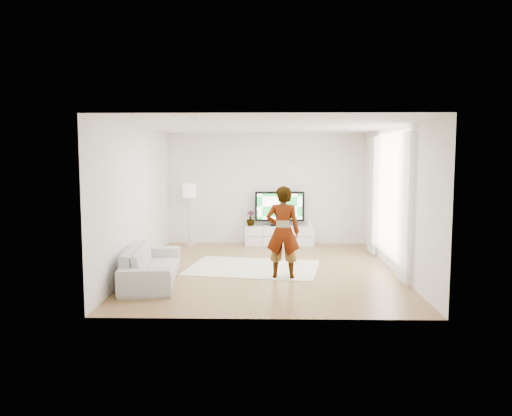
{
  "coord_description": "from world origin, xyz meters",
  "views": [
    {
      "loc": [
        0.02,
        -9.66,
        2.24
      ],
      "look_at": [
        -0.2,
        0.4,
        1.18
      ],
      "focal_mm": 35.0,
      "sensor_mm": 36.0,
      "label": 1
    }
  ],
  "objects_px": {
    "rug": "(253,267)",
    "sofa": "(151,264)",
    "floor_lamp": "(189,193)",
    "media_console": "(280,235)",
    "player": "(283,232)",
    "television": "(280,207)"
  },
  "relations": [
    {
      "from": "player",
      "to": "sofa",
      "type": "distance_m",
      "value": 2.42
    },
    {
      "from": "sofa",
      "to": "player",
      "type": "bearing_deg",
      "value": -87.9
    },
    {
      "from": "rug",
      "to": "floor_lamp",
      "type": "bearing_deg",
      "value": 123.23
    },
    {
      "from": "rug",
      "to": "media_console",
      "type": "bearing_deg",
      "value": 77.26
    },
    {
      "from": "media_console",
      "to": "sofa",
      "type": "xyz_separation_m",
      "value": [
        -2.37,
        -3.78,
        0.08
      ]
    },
    {
      "from": "television",
      "to": "rug",
      "type": "xyz_separation_m",
      "value": [
        -0.59,
        -2.65,
        -0.94
      ]
    },
    {
      "from": "floor_lamp",
      "to": "media_console",
      "type": "bearing_deg",
      "value": 1.89
    },
    {
      "from": "media_console",
      "to": "player",
      "type": "distance_m",
      "value": 3.49
    },
    {
      "from": "sofa",
      "to": "rug",
      "type": "bearing_deg",
      "value": -63.06
    },
    {
      "from": "player",
      "to": "rug",
      "type": "bearing_deg",
      "value": -50.66
    },
    {
      "from": "floor_lamp",
      "to": "rug",
      "type": "bearing_deg",
      "value": -56.77
    },
    {
      "from": "rug",
      "to": "floor_lamp",
      "type": "distance_m",
      "value": 3.31
    },
    {
      "from": "television",
      "to": "player",
      "type": "bearing_deg",
      "value": -90.47
    },
    {
      "from": "sofa",
      "to": "floor_lamp",
      "type": "bearing_deg",
      "value": -7.89
    },
    {
      "from": "sofa",
      "to": "floor_lamp",
      "type": "height_order",
      "value": "floor_lamp"
    },
    {
      "from": "media_console",
      "to": "rug",
      "type": "bearing_deg",
      "value": -102.74
    },
    {
      "from": "sofa",
      "to": "media_console",
      "type": "bearing_deg",
      "value": -38.29
    },
    {
      "from": "player",
      "to": "media_console",
      "type": "bearing_deg",
      "value": -85.73
    },
    {
      "from": "rug",
      "to": "sofa",
      "type": "bearing_deg",
      "value": -146.82
    },
    {
      "from": "player",
      "to": "floor_lamp",
      "type": "distance_m",
      "value": 4.06
    },
    {
      "from": "media_console",
      "to": "television",
      "type": "bearing_deg",
      "value": 90.0
    },
    {
      "from": "media_console",
      "to": "player",
      "type": "relative_size",
      "value": 1.02
    }
  ]
}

